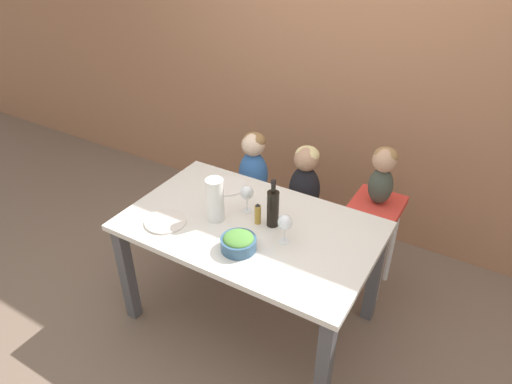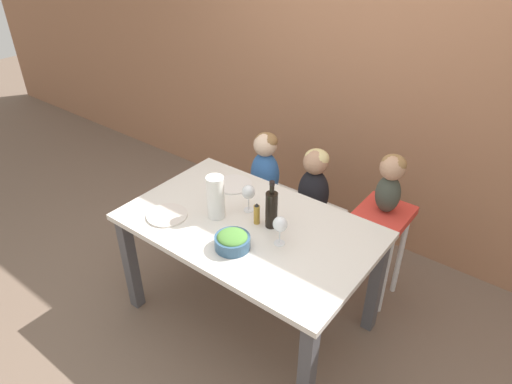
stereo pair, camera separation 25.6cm
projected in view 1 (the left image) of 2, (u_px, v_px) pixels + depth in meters
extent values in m
plane|color=#705B4C|center=(251.00, 315.00, 3.02)|extent=(14.00, 14.00, 0.00)
cube|color=#9E6B4C|center=(345.00, 61.00, 3.23)|extent=(10.00, 0.06, 2.70)
cube|color=silver|center=(250.00, 226.00, 2.62)|extent=(1.44, 0.89, 0.03)
cube|color=#4C4C51|center=(127.00, 274.00, 2.83)|extent=(0.07, 0.07, 0.71)
cube|color=#4C4C51|center=(324.00, 368.00, 2.26)|extent=(0.07, 0.07, 0.71)
cube|color=#4C4C51|center=(202.00, 212.00, 3.39)|extent=(0.07, 0.07, 0.71)
cube|color=#4C4C51|center=(374.00, 275.00, 2.82)|extent=(0.07, 0.07, 0.71)
cylinder|color=silver|center=(229.00, 225.00, 3.52)|extent=(0.04, 0.04, 0.40)
cylinder|color=silver|center=(260.00, 236.00, 3.40)|extent=(0.04, 0.04, 0.40)
cylinder|color=silver|center=(248.00, 208.00, 3.72)|extent=(0.04, 0.04, 0.40)
cylinder|color=silver|center=(277.00, 218.00, 3.60)|extent=(0.04, 0.04, 0.40)
cube|color=silver|center=(253.00, 197.00, 3.44)|extent=(0.37, 0.40, 0.05)
cylinder|color=silver|center=(276.00, 242.00, 3.34)|extent=(0.04, 0.04, 0.40)
cylinder|color=silver|center=(310.00, 255.00, 3.22)|extent=(0.04, 0.04, 0.40)
cylinder|color=silver|center=(293.00, 223.00, 3.54)|extent=(0.04, 0.04, 0.40)
cylinder|color=silver|center=(326.00, 234.00, 3.42)|extent=(0.04, 0.04, 0.40)
cube|color=silver|center=(303.00, 213.00, 3.26)|extent=(0.37, 0.40, 0.05)
cylinder|color=silver|center=(347.00, 252.00, 3.06)|extent=(0.04, 0.04, 0.65)
cylinder|color=silver|center=(381.00, 264.00, 2.96)|extent=(0.04, 0.04, 0.65)
cylinder|color=silver|center=(359.00, 233.00, 3.23)|extent=(0.04, 0.04, 0.65)
cylinder|color=silver|center=(392.00, 244.00, 3.13)|extent=(0.04, 0.04, 0.65)
cube|color=red|center=(377.00, 206.00, 2.91)|extent=(0.31, 0.34, 0.05)
ellipsoid|color=#3366B2|center=(253.00, 174.00, 3.33)|extent=(0.22, 0.19, 0.36)
sphere|color=beige|center=(253.00, 145.00, 3.20)|extent=(0.17, 0.17, 0.17)
ellipsoid|color=olive|center=(254.00, 141.00, 3.19)|extent=(0.16, 0.16, 0.12)
ellipsoid|color=black|center=(304.00, 190.00, 3.15)|extent=(0.22, 0.19, 0.36)
sphere|color=tan|center=(306.00, 159.00, 3.02)|extent=(0.17, 0.17, 0.17)
ellipsoid|color=#DBC684|center=(307.00, 155.00, 3.01)|extent=(0.16, 0.16, 0.12)
ellipsoid|color=#3D4238|center=(380.00, 186.00, 2.83)|extent=(0.15, 0.13, 0.25)
sphere|color=tan|center=(385.00, 160.00, 2.73)|extent=(0.15, 0.15, 0.15)
ellipsoid|color=olive|center=(386.00, 156.00, 2.72)|extent=(0.15, 0.14, 0.11)
cylinder|color=black|center=(273.00, 209.00, 2.55)|extent=(0.07, 0.07, 0.22)
cylinder|color=black|center=(273.00, 187.00, 2.47)|extent=(0.03, 0.03, 0.07)
cylinder|color=black|center=(274.00, 182.00, 2.45)|extent=(0.03, 0.03, 0.02)
cylinder|color=white|center=(215.00, 200.00, 2.58)|extent=(0.10, 0.10, 0.26)
cylinder|color=white|center=(284.00, 241.00, 2.48)|extent=(0.06, 0.06, 0.00)
cylinder|color=white|center=(284.00, 235.00, 2.45)|extent=(0.01, 0.01, 0.08)
ellipsoid|color=white|center=(285.00, 222.00, 2.41)|extent=(0.08, 0.08, 0.09)
cylinder|color=white|center=(247.00, 210.00, 2.72)|extent=(0.06, 0.06, 0.00)
cylinder|color=white|center=(247.00, 204.00, 2.70)|extent=(0.01, 0.01, 0.08)
ellipsoid|color=white|center=(247.00, 193.00, 2.65)|extent=(0.08, 0.08, 0.09)
cylinder|color=#335675|center=(239.00, 244.00, 2.41)|extent=(0.19, 0.19, 0.07)
ellipsoid|color=#4C8438|center=(238.00, 239.00, 2.39)|extent=(0.16, 0.16, 0.05)
cylinder|color=silver|center=(166.00, 222.00, 2.62)|extent=(0.24, 0.24, 0.01)
cylinder|color=silver|center=(227.00, 186.00, 2.95)|extent=(0.24, 0.24, 0.01)
cylinder|color=#BC8E33|center=(258.00, 215.00, 2.59)|extent=(0.04, 0.04, 0.12)
cone|color=black|center=(258.00, 205.00, 2.55)|extent=(0.03, 0.03, 0.02)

